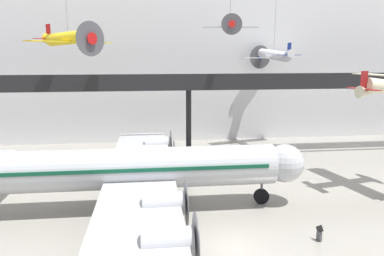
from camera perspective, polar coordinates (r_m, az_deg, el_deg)
ground_plane at (r=26.03m, az=6.21°, el=-17.85°), size 260.00×260.00×0.00m
hangar_back_wall at (r=55.79m, az=-1.46°, el=11.31°), size 140.00×3.00×25.46m
mezzanine_walkway at (r=47.18m, az=-0.39°, el=6.32°), size 110.00×3.20×10.27m
airliner_silver_main at (r=30.83m, az=-9.69°, el=-6.23°), size 29.97×33.79×9.85m
suspended_plane_silver_racer at (r=43.91m, az=5.82°, el=15.32°), size 6.36×5.22×6.16m
suspended_plane_yellow_lowwing at (r=42.02m, az=-18.34°, el=12.83°), size 8.17×8.21×8.37m
suspended_plane_white_twin at (r=52.47m, az=12.37°, el=10.79°), size 9.33×7.79×10.12m
info_sign_pedestal at (r=28.05m, az=18.83°, el=-15.12°), size 0.26×0.76×1.24m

